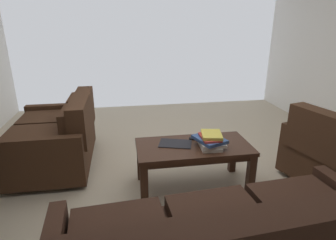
{
  "coord_description": "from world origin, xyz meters",
  "views": [
    {
      "loc": [
        0.54,
        2.61,
        1.64
      ],
      "look_at": [
        0.18,
        0.48,
        0.87
      ],
      "focal_mm": 29.95,
      "sensor_mm": 36.0,
      "label": 1
    }
  ],
  "objects_px": {
    "loveseat_near": "(57,137)",
    "coffee_table": "(194,152)",
    "book_stack": "(210,140)",
    "tv_remote": "(197,139)",
    "loose_magazine": "(175,144)"
  },
  "relations": [
    {
      "from": "loveseat_near",
      "to": "coffee_table",
      "type": "height_order",
      "value": "loveseat_near"
    },
    {
      "from": "book_stack",
      "to": "tv_remote",
      "type": "bearing_deg",
      "value": -67.26
    },
    {
      "from": "loveseat_near",
      "to": "coffee_table",
      "type": "relative_size",
      "value": 1.11
    },
    {
      "from": "loveseat_near",
      "to": "book_stack",
      "type": "bearing_deg",
      "value": 154.02
    },
    {
      "from": "book_stack",
      "to": "loose_magazine",
      "type": "distance_m",
      "value": 0.35
    },
    {
      "from": "book_stack",
      "to": "tv_remote",
      "type": "relative_size",
      "value": 2.21
    },
    {
      "from": "coffee_table",
      "to": "tv_remote",
      "type": "height_order",
      "value": "tv_remote"
    },
    {
      "from": "coffee_table",
      "to": "loose_magazine",
      "type": "height_order",
      "value": "loose_magazine"
    },
    {
      "from": "tv_remote",
      "to": "loose_magazine",
      "type": "bearing_deg",
      "value": 16.56
    },
    {
      "from": "book_stack",
      "to": "tv_remote",
      "type": "height_order",
      "value": "book_stack"
    },
    {
      "from": "book_stack",
      "to": "loose_magazine",
      "type": "xyz_separation_m",
      "value": [
        0.32,
        -0.12,
        -0.06
      ]
    },
    {
      "from": "book_stack",
      "to": "tv_remote",
      "type": "xyz_separation_m",
      "value": [
        0.08,
        -0.19,
        -0.06
      ]
    },
    {
      "from": "coffee_table",
      "to": "loose_magazine",
      "type": "bearing_deg",
      "value": -18.7
    },
    {
      "from": "coffee_table",
      "to": "tv_remote",
      "type": "relative_size",
      "value": 6.94
    },
    {
      "from": "loose_magazine",
      "to": "book_stack",
      "type": "bearing_deg",
      "value": 86.71
    }
  ]
}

